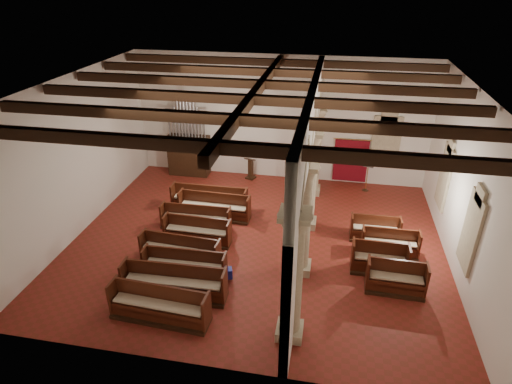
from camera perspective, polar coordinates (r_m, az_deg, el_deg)
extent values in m
plane|color=maroon|center=(16.60, 0.07, -6.60)|extent=(14.00, 14.00, 0.00)
plane|color=black|center=(14.15, 0.08, 13.98)|extent=(14.00, 14.00, 0.00)
cube|color=silver|center=(20.67, 3.17, 9.66)|extent=(14.00, 0.02, 6.00)
cube|color=silver|center=(10.12, -6.29, -11.16)|extent=(14.00, 0.02, 6.00)
cube|color=silver|center=(17.69, -22.88, 4.37)|extent=(0.02, 12.00, 6.00)
cube|color=silver|center=(15.57, 26.30, 0.59)|extent=(0.02, 12.00, 6.00)
cube|color=#BCAF8C|center=(12.86, 4.49, -17.95)|extent=(0.75, 0.75, 0.30)
cylinder|color=#BCAF8C|center=(11.65, 4.82, -11.71)|extent=(0.56, 0.56, 3.30)
cube|color=#BCAF8C|center=(15.12, 5.83, -9.93)|extent=(0.75, 0.75, 0.30)
cylinder|color=#BCAF8C|center=(14.10, 6.17, -4.10)|extent=(0.56, 0.56, 3.30)
cube|color=#BCAF8C|center=(17.60, 6.76, -4.07)|extent=(0.75, 0.75, 0.30)
cylinder|color=#BCAF8C|center=(16.74, 7.09, 1.19)|extent=(0.56, 0.56, 3.30)
cube|color=#BCAF8C|center=(20.22, 7.44, 0.31)|extent=(0.75, 0.75, 0.30)
cylinder|color=#BCAF8C|center=(19.47, 7.76, 5.03)|extent=(0.56, 0.56, 3.30)
cube|color=silver|center=(14.20, 7.35, 9.77)|extent=(0.25, 11.90, 1.93)
cube|color=#377B67|center=(14.65, 26.89, -4.80)|extent=(0.03, 1.00, 2.20)
cube|color=#377B67|center=(18.08, 23.97, 1.85)|extent=(0.03, 1.00, 2.20)
cube|color=#377B67|center=(20.90, 16.90, 6.39)|extent=(1.00, 0.03, 2.20)
cube|color=#311C0F|center=(21.94, -8.91, 4.60)|extent=(2.00, 0.80, 1.80)
cube|color=#311C0F|center=(21.58, -9.10, 7.05)|extent=(2.10, 0.85, 0.20)
cube|color=#311F0F|center=(21.50, -0.71, 1.95)|extent=(0.53, 0.53, 0.09)
cube|color=#311F0F|center=(21.30, -0.71, 3.08)|extent=(0.26, 0.26, 1.02)
cube|color=#311F0F|center=(21.01, -0.76, 4.37)|extent=(0.56, 0.50, 0.18)
cube|color=maroon|center=(21.10, 12.49, 4.06)|extent=(1.60, 0.06, 2.10)
cylinder|color=#B98439|center=(20.68, 12.80, 6.83)|extent=(1.80, 0.04, 0.04)
cone|color=#311C0F|center=(20.96, 14.37, 0.36)|extent=(0.31, 0.31, 0.10)
cylinder|color=#B98439|center=(20.54, 14.68, 2.83)|extent=(0.04, 0.04, 2.09)
cylinder|color=#B98439|center=(20.18, 15.00, 5.31)|extent=(0.18, 0.60, 0.03)
cube|color=navy|center=(20.32, 14.86, 4.15)|extent=(0.47, 0.14, 0.74)
cube|color=#16199A|center=(13.56, -9.07, -14.78)|extent=(0.33, 0.28, 0.30)
cube|color=navy|center=(14.61, -3.90, -10.74)|extent=(0.42, 0.38, 0.35)
cube|color=navy|center=(16.70, -4.27, -5.41)|extent=(0.34, 0.29, 0.31)
cylinder|color=silver|center=(14.29, -15.93, -13.57)|extent=(0.87, 0.23, 0.09)
cylinder|color=silver|center=(13.72, -10.49, -14.85)|extent=(0.93, 0.31, 0.09)
cube|color=#311C0F|center=(13.64, -12.56, -16.02)|extent=(3.05, 0.92, 0.11)
cube|color=#561C12|center=(13.40, -12.78, -15.24)|extent=(2.88, 0.59, 0.49)
cube|color=#561C12|center=(13.39, -12.49, -13.70)|extent=(2.86, 0.24, 1.03)
cube|color=#561C12|center=(13.85, -18.55, -13.04)|extent=(0.11, 0.65, 1.03)
cube|color=#561C12|center=(12.84, -6.49, -15.24)|extent=(0.11, 0.65, 1.03)
cube|color=beige|center=(13.22, -12.90, -14.38)|extent=(2.76, 0.54, 0.05)
cube|color=#311C0F|center=(14.34, -10.70, -13.25)|extent=(3.36, 0.86, 0.11)
cube|color=#4E1910|center=(14.11, -10.89, -12.47)|extent=(3.20, 0.53, 0.48)
cube|color=#4E1910|center=(14.12, -10.63, -11.02)|extent=(3.19, 0.18, 1.02)
cube|color=#4E1910|center=(14.61, -16.97, -10.40)|extent=(0.10, 0.65, 1.02)
cube|color=#4E1910|center=(13.56, -4.26, -12.41)|extent=(0.10, 0.65, 1.02)
cube|color=beige|center=(13.94, -10.98, -11.63)|extent=(3.07, 0.49, 0.05)
cube|color=#311C0F|center=(15.03, -9.36, -10.94)|extent=(2.84, 0.76, 0.10)
cube|color=#4E1F10|center=(14.83, -9.50, -10.24)|extent=(2.69, 0.46, 0.44)
cube|color=#4E1F10|center=(14.85, -9.28, -8.98)|extent=(2.68, 0.14, 0.93)
cube|color=#4E1F10|center=(15.21, -14.44, -8.59)|extent=(0.08, 0.59, 0.93)
cube|color=#4E1F10|center=(14.37, -4.22, -10.04)|extent=(0.08, 0.59, 0.93)
cube|color=beige|center=(14.68, -9.57, -9.48)|extent=(2.58, 0.42, 0.05)
cube|color=#311C0F|center=(15.74, -9.97, -9.00)|extent=(2.93, 0.86, 0.10)
cube|color=#4D2010|center=(15.55, -10.12, -8.30)|extent=(2.76, 0.56, 0.44)
cube|color=#4D2010|center=(15.58, -9.91, -7.09)|extent=(2.74, 0.24, 0.94)
cube|color=#4D2010|center=(15.97, -14.90, -6.74)|extent=(0.10, 0.59, 0.94)
cube|color=#4D2010|center=(15.06, -5.00, -8.07)|extent=(0.10, 0.59, 0.94)
cube|color=beige|center=(15.40, -10.19, -7.55)|extent=(2.65, 0.51, 0.05)
cube|color=#311C0F|center=(16.70, -7.76, -6.45)|extent=(2.60, 0.75, 0.10)
cube|color=#4D2010|center=(16.51, -7.87, -5.77)|extent=(2.44, 0.45, 0.44)
cube|color=#4D2010|center=(16.56, -7.69, -4.64)|extent=(2.43, 0.13, 0.93)
cube|color=#4D2010|center=(16.84, -11.93, -4.44)|extent=(0.08, 0.59, 0.93)
cube|color=#4D2010|center=(16.12, -3.59, -5.40)|extent=(0.08, 0.59, 0.93)
cube|color=beige|center=(16.38, -7.92, -5.05)|extent=(2.34, 0.41, 0.05)
cube|color=#311C0F|center=(17.55, -7.96, -4.64)|extent=(2.83, 0.71, 0.09)
cube|color=#562B12|center=(17.38, -8.06, -4.00)|extent=(2.68, 0.43, 0.42)
cube|color=#562B12|center=(17.44, -7.89, -2.98)|extent=(2.67, 0.12, 0.89)
cube|color=#562B12|center=(17.77, -12.27, -2.77)|extent=(0.08, 0.56, 0.89)
cube|color=#562B12|center=(16.96, -3.61, -3.69)|extent=(0.08, 0.56, 0.89)
cube|color=beige|center=(17.26, -8.11, -3.34)|extent=(2.57, 0.39, 0.05)
cube|color=#311C0F|center=(18.17, -5.51, -3.26)|extent=(3.02, 0.80, 0.10)
cube|color=#542112|center=(17.98, -5.60, -2.56)|extent=(2.86, 0.49, 0.47)
cube|color=#542112|center=(18.06, -5.43, -1.46)|extent=(2.85, 0.14, 1.00)
cube|color=#542112|center=(18.35, -9.98, -1.29)|extent=(0.09, 0.63, 1.00)
cube|color=#542112|center=(17.60, -0.97, -2.15)|extent=(0.09, 0.63, 1.00)
cube|color=beige|center=(17.86, -5.63, -1.83)|extent=(2.75, 0.44, 0.05)
cube|color=#311C0F|center=(18.72, -6.19, -2.31)|extent=(3.29, 0.77, 0.11)
cube|color=#552412|center=(18.53, -6.28, -1.60)|extent=(3.14, 0.45, 0.48)
cube|color=#552412|center=(18.61, -6.11, -0.52)|extent=(3.14, 0.10, 1.02)
cube|color=#552412|center=(18.96, -10.92, -0.33)|extent=(0.08, 0.64, 1.02)
cube|color=#552412|center=(18.10, -1.37, -1.21)|extent=(0.08, 0.64, 1.02)
cube|color=beige|center=(18.40, -6.32, -0.87)|extent=(3.01, 0.41, 0.05)
cube|color=#311C0F|center=(14.96, 17.90, -12.29)|extent=(1.89, 0.80, 0.11)
cube|color=#4B1810|center=(14.74, 18.08, -11.54)|extent=(1.73, 0.47, 0.48)
cube|color=#4B1810|center=(14.77, 18.14, -10.15)|extent=(1.72, 0.12, 1.01)
cube|color=#4B1810|center=(14.52, 14.66, -10.33)|extent=(0.09, 0.64, 1.01)
cube|color=#4B1810|center=(14.81, 21.69, -10.73)|extent=(0.09, 0.64, 1.01)
cube|color=beige|center=(14.58, 18.24, -10.73)|extent=(1.66, 0.43, 0.05)
cube|color=#311C0F|center=(15.65, 15.93, -9.99)|extent=(1.90, 0.76, 0.11)
cube|color=#47150F|center=(15.43, 16.08, -9.24)|extent=(1.75, 0.44, 0.48)
cube|color=#47150F|center=(15.48, 16.15, -7.91)|extent=(1.75, 0.09, 1.02)
cube|color=#47150F|center=(15.25, 12.75, -8.02)|extent=(0.08, 0.64, 1.02)
cube|color=#47150F|center=(15.48, 19.57, -8.48)|extent=(0.08, 0.64, 1.02)
cube|color=beige|center=(15.28, 16.21, -8.43)|extent=(1.68, 0.40, 0.05)
cube|color=#311C0F|center=(16.62, 17.24, -7.77)|extent=(2.04, 0.69, 0.10)
cube|color=#45250E|center=(16.44, 17.38, -7.11)|extent=(1.89, 0.40, 0.43)
cube|color=#45250E|center=(16.49, 17.43, -5.99)|extent=(1.89, 0.08, 0.91)
cube|color=#45250E|center=(16.25, 14.03, -6.03)|extent=(0.07, 0.58, 0.91)
cube|color=#45250E|center=(16.54, 20.86, -6.51)|extent=(0.07, 0.58, 0.91)
cube|color=beige|center=(16.31, 17.49, -6.41)|extent=(1.82, 0.36, 0.05)
cube|color=#311C0F|center=(17.29, 15.42, -6.00)|extent=(1.88, 0.70, 0.10)
cube|color=#561C12|center=(17.11, 15.54, -5.35)|extent=(1.72, 0.41, 0.43)
cube|color=#561C12|center=(17.18, 15.60, -4.29)|extent=(1.72, 0.09, 0.91)
cube|color=#561C12|center=(16.97, 12.61, -4.32)|extent=(0.08, 0.57, 0.91)
cube|color=#561C12|center=(17.17, 18.61, -4.78)|extent=(0.08, 0.57, 0.91)
cube|color=beige|center=(16.99, 15.64, -4.68)|extent=(1.65, 0.37, 0.05)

